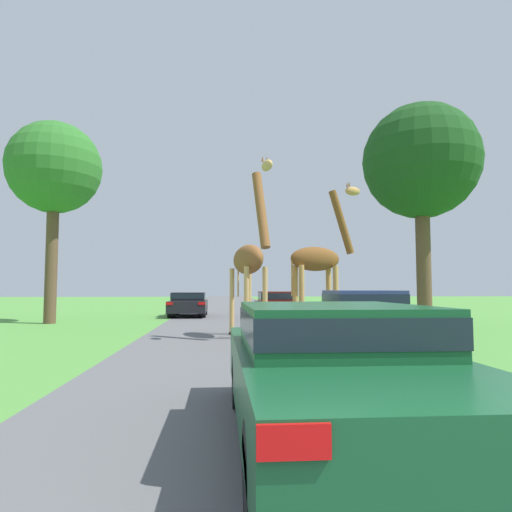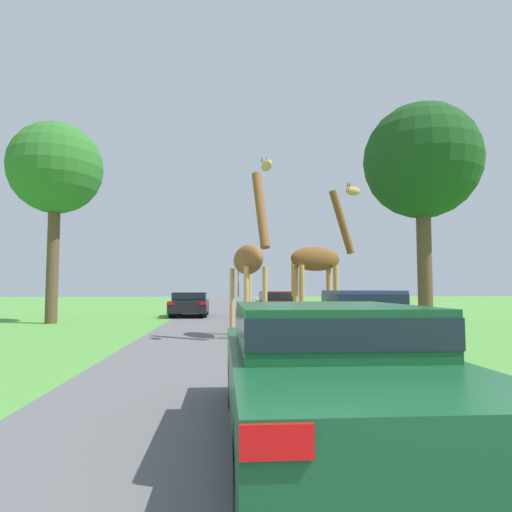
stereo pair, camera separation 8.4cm
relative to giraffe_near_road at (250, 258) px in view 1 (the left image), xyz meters
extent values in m
cube|color=#5B5B5E|center=(0.30, 16.87, -2.36)|extent=(7.06, 120.00, 0.00)
cylinder|color=tan|center=(0.42, -0.43, -1.33)|extent=(0.15, 0.15, 2.08)
cylinder|color=#2D2319|center=(0.42, -0.43, -2.32)|extent=(0.19, 0.19, 0.09)
cylinder|color=tan|center=(-0.13, -0.59, -1.33)|extent=(0.15, 0.15, 2.08)
cylinder|color=#2D2319|center=(-0.13, -0.59, -2.32)|extent=(0.19, 0.19, 0.09)
cylinder|color=tan|center=(0.04, 0.89, -1.33)|extent=(0.15, 0.15, 2.08)
cylinder|color=#2D2319|center=(0.04, 0.89, -2.32)|extent=(0.19, 0.19, 0.09)
cylinder|color=tan|center=(-0.51, 0.73, -1.33)|extent=(0.15, 0.15, 2.08)
cylinder|color=#2D2319|center=(-0.51, 0.73, -2.32)|extent=(0.19, 0.19, 0.09)
ellipsoid|color=brown|center=(-0.04, 0.15, -0.04)|extent=(1.19, 2.07, 0.90)
cylinder|color=brown|center=(0.26, -0.90, 1.31)|extent=(0.53, 1.01, 2.30)
ellipsoid|color=tan|center=(0.39, -1.36, 2.47)|extent=(0.39, 0.60, 0.30)
cylinder|color=tan|center=(-0.30, 1.04, -0.61)|extent=(0.05, 0.05, 1.14)
cone|color=brown|center=(0.41, -1.18, 2.70)|extent=(0.07, 0.07, 0.16)
cone|color=brown|center=(0.28, -1.21, 2.70)|extent=(0.07, 0.07, 0.16)
cylinder|color=tan|center=(2.75, 1.43, -1.27)|extent=(0.18, 0.18, 2.19)
cylinder|color=#2D2319|center=(2.75, 1.43, -2.31)|extent=(0.23, 0.23, 0.11)
cylinder|color=tan|center=(2.87, 0.97, -1.27)|extent=(0.18, 0.18, 2.19)
cylinder|color=#2D2319|center=(2.87, 0.97, -2.31)|extent=(0.23, 0.23, 0.11)
cylinder|color=tan|center=(1.57, 1.11, -1.27)|extent=(0.18, 0.18, 2.19)
cylinder|color=#2D2319|center=(1.57, 1.11, -2.31)|extent=(0.23, 0.23, 0.11)
cylinder|color=tan|center=(1.69, 0.65, -1.27)|extent=(0.18, 0.18, 2.19)
cylinder|color=#2D2319|center=(1.69, 0.65, -2.31)|extent=(0.23, 0.23, 0.11)
ellipsoid|color=brown|center=(2.22, 1.04, 0.05)|extent=(1.84, 1.00, 0.79)
cylinder|color=brown|center=(3.18, 1.30, 1.31)|extent=(0.95, 0.48, 2.17)
ellipsoid|color=tan|center=(3.62, 1.42, 2.40)|extent=(0.60, 0.38, 0.30)
cylinder|color=tan|center=(1.42, 0.82, -0.56)|extent=(0.06, 0.06, 1.21)
cone|color=brown|center=(3.44, 1.44, 2.63)|extent=(0.07, 0.07, 0.16)
cone|color=brown|center=(3.47, 1.31, 2.63)|extent=(0.07, 0.07, 0.16)
cube|color=#144C28|center=(0.17, -9.36, -1.79)|extent=(1.78, 4.63, 0.62)
cube|color=#144C28|center=(0.17, -9.36, -1.27)|extent=(1.60, 2.08, 0.40)
cube|color=#19232D|center=(0.17, -9.36, -1.25)|extent=(1.62, 2.10, 0.24)
cube|color=red|center=(-0.56, -11.68, -1.56)|extent=(0.32, 0.03, 0.15)
cylinder|color=black|center=(-0.54, -7.97, -2.05)|extent=(0.36, 0.63, 0.63)
cylinder|color=black|center=(0.88, -7.97, -2.05)|extent=(0.36, 0.63, 0.63)
cylinder|color=black|center=(-0.54, -10.75, -2.05)|extent=(0.36, 0.63, 0.63)
cylinder|color=black|center=(0.88, -10.75, -2.05)|extent=(0.36, 0.63, 0.63)
cube|color=black|center=(-2.52, 10.41, -1.84)|extent=(1.87, 4.16, 0.57)
cube|color=black|center=(-2.52, 10.41, -1.34)|extent=(1.68, 1.87, 0.42)
cube|color=#19232D|center=(-2.52, 10.41, -1.32)|extent=(1.70, 1.89, 0.25)
cube|color=red|center=(-3.28, 8.32, -1.63)|extent=(0.34, 0.03, 0.14)
cube|color=red|center=(-1.75, 8.32, -1.63)|extent=(0.34, 0.03, 0.14)
cylinder|color=black|center=(-3.26, 11.65, -2.08)|extent=(0.37, 0.57, 0.57)
cylinder|color=black|center=(-1.77, 11.65, -2.08)|extent=(0.37, 0.57, 0.57)
cylinder|color=black|center=(-3.26, 9.16, -2.08)|extent=(0.37, 0.57, 0.57)
cylinder|color=black|center=(-1.77, 9.16, -2.08)|extent=(0.37, 0.57, 0.57)
cube|color=#561914|center=(1.90, 8.75, -1.82)|extent=(1.88, 4.19, 0.53)
cube|color=#561914|center=(1.90, 8.75, -1.32)|extent=(1.69, 1.88, 0.49)
cube|color=#19232D|center=(1.90, 8.75, -1.29)|extent=(1.71, 1.90, 0.29)
cube|color=red|center=(1.13, 6.65, -1.63)|extent=(0.34, 0.03, 0.13)
cube|color=red|center=(2.67, 6.65, -1.63)|extent=(0.34, 0.03, 0.13)
cylinder|color=black|center=(1.15, 10.01, -2.04)|extent=(0.38, 0.66, 0.66)
cylinder|color=black|center=(2.65, 10.01, -2.04)|extent=(0.38, 0.66, 0.66)
cylinder|color=black|center=(1.15, 7.50, -2.04)|extent=(0.38, 0.66, 0.66)
cylinder|color=black|center=(2.65, 7.50, -2.04)|extent=(0.38, 0.66, 0.66)
cube|color=navy|center=(2.62, -2.63, -1.82)|extent=(1.80, 3.97, 0.60)
cube|color=navy|center=(2.62, -2.63, -1.24)|extent=(1.62, 1.79, 0.55)
cube|color=#19232D|center=(2.62, -2.63, -1.22)|extent=(1.64, 1.80, 0.33)
cube|color=red|center=(1.88, -4.62, -1.61)|extent=(0.32, 0.03, 0.15)
cube|color=red|center=(3.36, -4.62, -1.61)|extent=(0.32, 0.03, 0.15)
cylinder|color=black|center=(1.90, -1.44, -2.08)|extent=(0.36, 0.57, 0.57)
cylinder|color=black|center=(3.34, -1.44, -2.08)|extent=(0.36, 0.57, 0.57)
cylinder|color=black|center=(1.90, -3.82, -2.08)|extent=(0.36, 0.57, 0.57)
cylinder|color=black|center=(3.34, -3.82, -2.08)|extent=(0.36, 0.57, 0.57)
cylinder|color=brown|center=(6.96, 3.36, 0.51)|extent=(0.55, 0.55, 5.76)
sphere|color=#194719|center=(6.96, 3.36, 4.07)|extent=(4.51, 4.51, 4.51)
cylinder|color=brown|center=(-7.89, 5.88, 0.62)|extent=(0.48, 0.48, 5.96)
sphere|color=#2D7028|center=(-7.89, 5.88, 4.18)|extent=(3.87, 3.87, 3.87)
camera|label=1|loc=(-0.88, -13.64, -0.92)|focal=32.00mm
camera|label=2|loc=(-0.79, -13.65, -0.92)|focal=32.00mm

